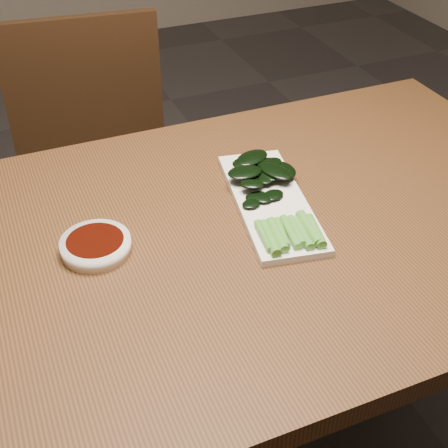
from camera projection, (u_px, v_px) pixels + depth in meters
The scene contains 5 objects.
table at pixel (220, 264), 1.12m from camera, with size 1.40×0.80×0.75m.
chair_far at pixel (99, 177), 1.70m from camera, with size 0.46×0.46×0.89m.
sauce_bowl at pixel (96, 245), 1.03m from camera, with size 0.12×0.12×0.02m.
serving_plate at pixel (270, 202), 1.14m from camera, with size 0.18×0.35×0.01m.
gai_lan at pixel (273, 192), 1.13m from camera, with size 0.16×0.32×0.03m.
Camera 1 is at (-0.32, -0.79, 1.42)m, focal length 50.00 mm.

